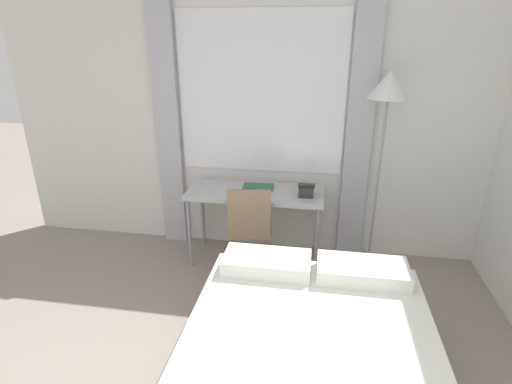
{
  "coord_description": "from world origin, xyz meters",
  "views": [
    {
      "loc": [
        0.54,
        -0.88,
        2.15
      ],
      "look_at": [
        0.04,
        2.2,
        0.9
      ],
      "focal_mm": 28.0,
      "sensor_mm": 36.0,
      "label": 1
    }
  ],
  "objects_px": {
    "desk": "(255,197)",
    "telephone": "(306,190)",
    "desk_chair": "(250,224)",
    "standing_lamp": "(387,104)",
    "book": "(258,187)"
  },
  "relations": [
    {
      "from": "book",
      "to": "telephone",
      "type": "bearing_deg",
      "value": -14.78
    },
    {
      "from": "desk_chair",
      "to": "book",
      "type": "relative_size",
      "value": 3.02
    },
    {
      "from": "desk",
      "to": "telephone",
      "type": "distance_m",
      "value": 0.5
    },
    {
      "from": "desk_chair",
      "to": "telephone",
      "type": "xyz_separation_m",
      "value": [
        0.49,
        0.2,
        0.29
      ]
    },
    {
      "from": "telephone",
      "to": "desk_chair",
      "type": "bearing_deg",
      "value": -158.01
    },
    {
      "from": "standing_lamp",
      "to": "desk",
      "type": "bearing_deg",
      "value": -179.6
    },
    {
      "from": "desk_chair",
      "to": "book",
      "type": "distance_m",
      "value": 0.41
    },
    {
      "from": "standing_lamp",
      "to": "telephone",
      "type": "height_order",
      "value": "standing_lamp"
    },
    {
      "from": "standing_lamp",
      "to": "book",
      "type": "distance_m",
      "value": 1.38
    },
    {
      "from": "desk",
      "to": "desk_chair",
      "type": "bearing_deg",
      "value": -93.01
    },
    {
      "from": "desk_chair",
      "to": "book",
      "type": "height_order",
      "value": "desk_chair"
    },
    {
      "from": "standing_lamp",
      "to": "telephone",
      "type": "bearing_deg",
      "value": -175.26
    },
    {
      "from": "desk",
      "to": "telephone",
      "type": "relative_size",
      "value": 8.3
    },
    {
      "from": "desk",
      "to": "standing_lamp",
      "type": "height_order",
      "value": "standing_lamp"
    },
    {
      "from": "desk",
      "to": "standing_lamp",
      "type": "bearing_deg",
      "value": 0.4
    }
  ]
}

